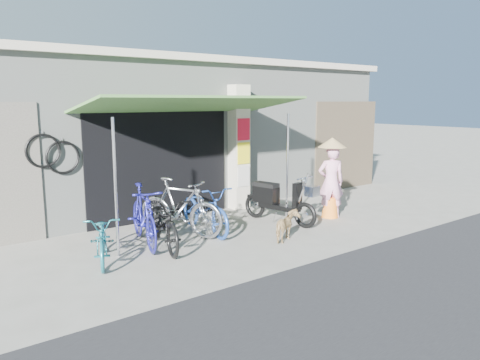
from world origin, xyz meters
TOP-DOWN VIEW (x-y plane):
  - ground at (0.00, 0.00)m, footprint 80.00×80.00m
  - bicycle_shop at (-0.00, 5.09)m, footprint 12.30×5.30m
  - shop_pillar at (0.85, 2.45)m, footprint 0.42×0.44m
  - awning at (-0.90, 1.63)m, footprint 4.60×1.88m
  - neighbour_right at (5.00, 2.59)m, footprint 2.60×0.06m
  - bike_teal at (-3.30, 0.63)m, footprint 1.08×1.66m
  - bike_blue at (-2.36, 1.06)m, footprint 0.94×1.92m
  - bike_black at (-2.16, 0.67)m, footprint 1.02×1.90m
  - bike_silver at (-1.52, 1.20)m, footprint 1.32×1.95m
  - bike_navy at (-1.01, 1.09)m, footprint 0.79×1.89m
  - street_dog at (-0.11, -0.35)m, footprint 0.75×0.58m
  - moped at (0.66, 0.80)m, footprint 0.66×1.88m
  - nun at (1.93, 0.41)m, footprint 0.71×0.64m

SIDE VIEW (x-z plane):
  - ground at x=0.00m, z-range 0.00..0.00m
  - street_dog at x=-0.11m, z-range 0.00..0.58m
  - bike_teal at x=-3.30m, z-range 0.00..0.82m
  - bike_black at x=-2.16m, z-range 0.00..0.95m
  - bike_navy at x=-1.01m, z-range 0.00..0.97m
  - moped at x=0.66m, z-range -0.05..1.03m
  - bike_blue at x=-2.36m, z-range 0.00..1.11m
  - bike_silver at x=-1.52m, z-range 0.00..1.15m
  - nun at x=1.93m, z-range -0.01..1.80m
  - neighbour_right at x=5.00m, z-range 0.00..2.60m
  - shop_pillar at x=0.85m, z-range 0.00..3.00m
  - bicycle_shop at x=0.00m, z-range 0.00..3.66m
  - awning at x=-0.90m, z-range 1.15..3.88m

